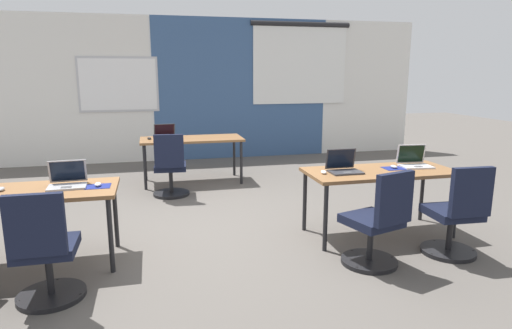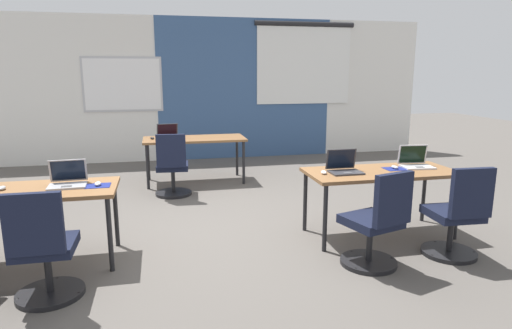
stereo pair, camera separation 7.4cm
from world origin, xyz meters
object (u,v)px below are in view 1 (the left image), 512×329
at_px(chair_near_left_inner, 45,257).
at_px(laptop_near_right_end, 414,162).
at_px(desk_near_right, 380,176).
at_px(laptop_near_right_inner, 344,167).
at_px(chair_far_left, 170,171).
at_px(mouse_far_left, 149,138).
at_px(laptop_far_left, 166,136).
at_px(mouse_near_right_inner, 324,172).
at_px(mouse_near_right_end, 394,167).
at_px(chair_near_right_inner, 377,227).
at_px(chair_near_right_end, 456,219).
at_px(laptop_near_left_inner, 67,181).
at_px(desk_near_left, 24,197).
at_px(desk_far_center, 192,142).
at_px(mouse_near_left_end, 1,189).
at_px(mouse_near_left_inner, 98,184).

bearing_deg(chair_near_left_inner, laptop_near_right_end, -167.37).
distance_m(desk_near_right, laptop_near_right_inner, 0.43).
bearing_deg(chair_far_left, laptop_near_right_inner, 134.68).
bearing_deg(mouse_far_left, laptop_far_left, 0.83).
bearing_deg(chair_far_left, mouse_near_right_inner, 130.25).
distance_m(mouse_near_right_end, chair_near_right_inner, 1.05).
xyz_separation_m(laptop_near_right_inner, mouse_near_right_inner, (-0.23, -0.03, -0.03)).
height_order(chair_near_right_end, mouse_near_right_inner, chair_near_right_end).
relative_size(mouse_near_right_end, laptop_near_left_inner, 0.30).
bearing_deg(chair_near_left_inner, desk_near_right, -167.13).
distance_m(desk_near_left, desk_far_center, 3.30).
bearing_deg(mouse_far_left, mouse_near_right_inner, -58.15).
distance_m(mouse_near_left_end, chair_far_left, 2.56).
xyz_separation_m(chair_near_right_end, mouse_near_left_inner, (-3.29, 0.70, 0.36)).
bearing_deg(mouse_near_right_inner, laptop_near_left_inner, 178.30).
height_order(desk_near_right, chair_near_right_end, chair_near_right_end).
xyz_separation_m(mouse_near_left_end, chair_near_right_inner, (3.26, -0.77, -0.36)).
xyz_separation_m(desk_far_center, laptop_near_right_end, (2.21, -2.71, 0.11)).
bearing_deg(chair_near_right_end, chair_near_left_inner, 3.29).
xyz_separation_m(desk_near_right, mouse_near_right_end, (0.18, 0.04, 0.08)).
height_order(chair_near_right_end, laptop_near_right_inner, laptop_near_right_inner).
bearing_deg(desk_far_center, mouse_near_left_inner, -111.71).
relative_size(mouse_near_left_end, mouse_near_right_end, 0.96).
relative_size(desk_near_right, laptop_near_right_end, 4.51).
height_order(mouse_near_left_end, chair_far_left, chair_far_left).
bearing_deg(laptop_near_right_inner, chair_near_left_inner, -165.06).
relative_size(laptop_near_left_inner, laptop_far_left, 0.97).
bearing_deg(chair_near_left_inner, mouse_near_left_inner, -114.49).
relative_size(mouse_near_right_end, chair_near_left_inner, 0.11).
height_order(chair_near_right_end, chair_near_right_inner, same).
height_order(mouse_near_left_end, mouse_near_right_inner, same).
bearing_deg(laptop_near_right_inner, chair_near_right_inner, -90.56).
distance_m(desk_near_right, laptop_near_right_end, 0.48).
xyz_separation_m(chair_near_right_end, mouse_far_left, (-2.82, 3.52, 0.36)).
height_order(desk_near_right, laptop_near_left_inner, laptop_near_left_inner).
height_order(laptop_near_right_inner, mouse_near_left_inner, laptop_near_right_inner).
height_order(desk_near_left, chair_near_left_inner, chair_near_left_inner).
distance_m(mouse_near_right_end, mouse_near_right_inner, 0.84).
bearing_deg(chair_near_left_inner, chair_near_right_inner, 179.81).
bearing_deg(mouse_near_right_inner, desk_near_right, 0.97).
distance_m(desk_far_center, mouse_near_right_inner, 3.02).
xyz_separation_m(desk_far_center, mouse_near_right_inner, (1.10, -2.81, 0.08)).
bearing_deg(laptop_near_left_inner, laptop_far_left, 66.87).
bearing_deg(laptop_near_left_inner, desk_near_right, -4.59).
bearing_deg(mouse_near_right_end, desk_near_right, -167.35).
bearing_deg(laptop_near_left_inner, chair_near_left_inner, -97.57).
xyz_separation_m(desk_near_left, desk_far_center, (1.75, 2.80, 0.00)).
relative_size(mouse_near_right_end, mouse_near_left_inner, 1.05).
xyz_separation_m(mouse_near_right_inner, chair_near_right_inner, (0.23, -0.73, -0.36)).
bearing_deg(chair_near_right_inner, chair_far_left, -75.12).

